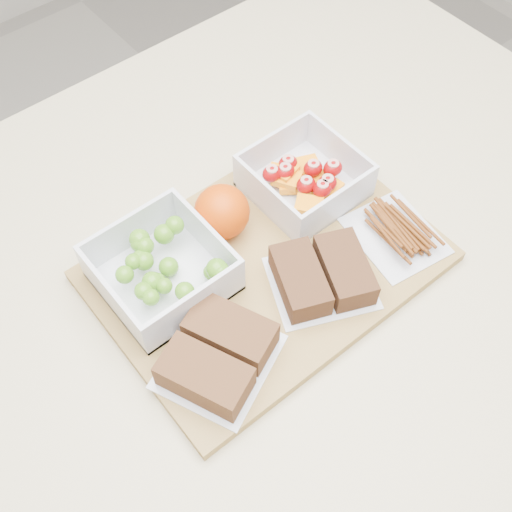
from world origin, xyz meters
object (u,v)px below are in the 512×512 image
object	(u,v)px
cutting_board	(267,266)
sandwich_bag_center	(322,275)
orange	(222,212)
pretzel_bag	(396,230)
grape_container	(163,268)
sandwich_bag_left	(218,354)
fruit_container	(304,179)

from	to	relation	value
cutting_board	sandwich_bag_center	world-z (taller)	sandwich_bag_center
orange	pretzel_bag	size ratio (longest dim) A/B	0.53
grape_container	orange	world-z (taller)	orange
cutting_board	orange	xyz separation A→B (m)	(-0.01, 0.08, 0.04)
grape_container	sandwich_bag_left	world-z (taller)	grape_container
pretzel_bag	fruit_container	bearing A→B (deg)	106.84
orange	pretzel_bag	bearing A→B (deg)	-42.42
cutting_board	sandwich_bag_left	bearing A→B (deg)	-151.17
fruit_container	cutting_board	bearing A→B (deg)	-152.42
sandwich_bag_left	sandwich_bag_center	bearing A→B (deg)	1.20
grape_container	orange	distance (m)	0.11
orange	cutting_board	bearing A→B (deg)	-82.22
grape_container	fruit_container	size ratio (longest dim) A/B	1.06
grape_container	sandwich_bag_left	bearing A→B (deg)	-97.10
sandwich_bag_left	sandwich_bag_center	size ratio (longest dim) A/B	1.05
pretzel_bag	sandwich_bag_left	bearing A→B (deg)	179.19
grape_container	sandwich_bag_center	world-z (taller)	grape_container
sandwich_bag_left	pretzel_bag	world-z (taller)	sandwich_bag_left
cutting_board	orange	size ratio (longest dim) A/B	5.82
cutting_board	grape_container	xyz separation A→B (m)	(-0.12, 0.06, 0.03)
cutting_board	pretzel_bag	world-z (taller)	pretzel_bag
sandwich_bag_center	grape_container	bearing A→B (deg)	138.87
orange	sandwich_bag_left	bearing A→B (deg)	-129.23
pretzel_bag	grape_container	bearing A→B (deg)	153.38
pretzel_bag	orange	bearing A→B (deg)	137.58
fruit_container	sandwich_bag_center	world-z (taller)	fruit_container
grape_container	sandwich_bag_left	size ratio (longest dim) A/B	0.87
cutting_board	orange	bearing A→B (deg)	98.38
cutting_board	fruit_container	world-z (taller)	fruit_container
sandwich_bag_left	sandwich_bag_center	xyz separation A→B (m)	(0.16, 0.00, -0.00)
fruit_container	pretzel_bag	world-z (taller)	fruit_container
sandwich_bag_left	sandwich_bag_center	distance (m)	0.16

